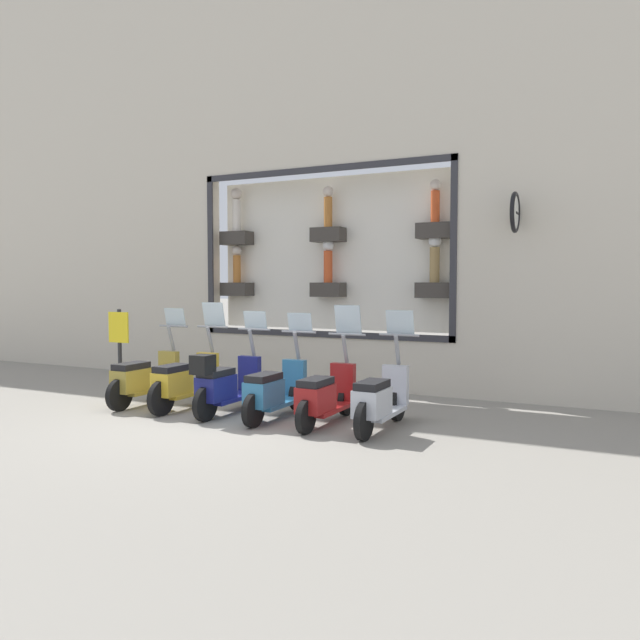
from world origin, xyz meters
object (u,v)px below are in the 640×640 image
Objects in this scene: scooter_navy_3 at (225,384)px; scooter_olive_5 at (143,379)px; scooter_silver_0 at (380,400)px; scooter_yellow_4 at (184,382)px; scooter_red_1 at (324,396)px; shop_sign_post at (119,349)px; scooter_teal_2 at (274,391)px.

scooter_olive_5 reaches higher than scooter_navy_3.
scooter_olive_5 is at bearing 90.01° from scooter_silver_0.
scooter_yellow_4 reaches higher than scooter_silver_0.
scooter_yellow_4 is at bearing 89.86° from scooter_red_1.
scooter_silver_0 is at bearing -89.90° from scooter_red_1.
shop_sign_post is at bearing 83.87° from scooter_silver_0.
scooter_silver_0 is 1.00× the size of scooter_teal_2.
scooter_red_1 is 2.49m from scooter_yellow_4.
scooter_silver_0 reaches higher than scooter_navy_3.
scooter_olive_5 reaches higher than shop_sign_post.
scooter_yellow_4 reaches higher than shop_sign_post.
scooter_teal_2 is 1.16× the size of shop_sign_post.
scooter_silver_0 reaches higher than shop_sign_post.
scooter_yellow_4 is (0.00, 3.32, 0.01)m from scooter_silver_0.
scooter_red_1 reaches higher than scooter_olive_5.
scooter_navy_3 is 2.81m from shop_sign_post.
shop_sign_post is (0.56, 5.21, 0.39)m from scooter_silver_0.
shop_sign_post reaches higher than scooter_teal_2.
scooter_red_1 is 0.99× the size of scooter_olive_5.
shop_sign_post is at bearing 82.70° from scooter_red_1.
scooter_yellow_4 is 2.01m from shop_sign_post.
scooter_red_1 reaches higher than scooter_silver_0.
scooter_navy_3 is at bearing 91.43° from scooter_silver_0.
scooter_teal_2 is at bearing 90.14° from scooter_silver_0.
shop_sign_post is (0.56, 1.89, 0.38)m from scooter_yellow_4.
scooter_silver_0 is at bearing -89.99° from scooter_olive_5.
scooter_silver_0 is 1.00× the size of scooter_red_1.
scooter_olive_5 is at bearing 89.99° from scooter_red_1.
scooter_olive_5 is at bearing 89.92° from scooter_teal_2.
scooter_red_1 is 0.83m from scooter_teal_2.
scooter_silver_0 is 2.49m from scooter_navy_3.
scooter_yellow_4 is at bearing 85.41° from scooter_navy_3.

